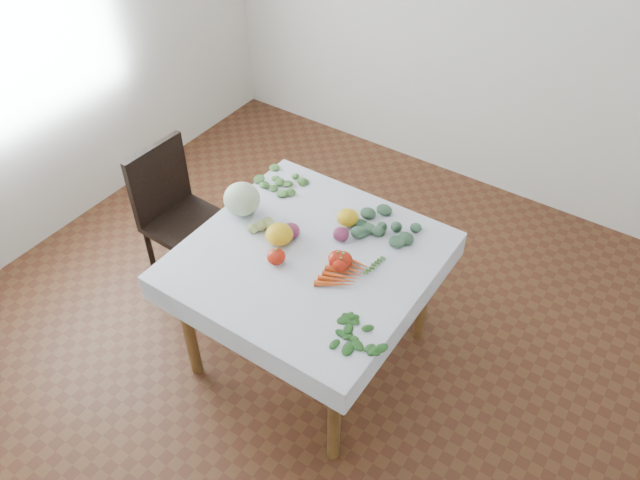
{
  "coord_description": "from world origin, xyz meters",
  "views": [
    {
      "loc": [
        1.24,
        -1.74,
        2.81
      ],
      "look_at": [
        0.03,
        0.06,
        0.82
      ],
      "focal_mm": 35.0,
      "sensor_mm": 36.0,
      "label": 1
    }
  ],
  "objects_px": {
    "cabbage": "(242,199)",
    "carrot_bunch": "(344,272)",
    "heirloom_back": "(348,217)",
    "chair": "(175,208)",
    "table": "(309,269)"
  },
  "relations": [
    {
      "from": "table",
      "to": "cabbage",
      "type": "xyz_separation_m",
      "value": [
        -0.46,
        0.07,
        0.19
      ]
    },
    {
      "from": "table",
      "to": "carrot_bunch",
      "type": "bearing_deg",
      "value": -4.6
    },
    {
      "from": "table",
      "to": "carrot_bunch",
      "type": "distance_m",
      "value": 0.24
    },
    {
      "from": "table",
      "to": "carrot_bunch",
      "type": "relative_size",
      "value": 4.0
    },
    {
      "from": "table",
      "to": "carrot_bunch",
      "type": "height_order",
      "value": "carrot_bunch"
    },
    {
      "from": "carrot_bunch",
      "to": "heirloom_back",
      "type": "bearing_deg",
      "value": 119.15
    },
    {
      "from": "cabbage",
      "to": "chair",
      "type": "bearing_deg",
      "value": 178.03
    },
    {
      "from": "cabbage",
      "to": "carrot_bunch",
      "type": "height_order",
      "value": "cabbage"
    },
    {
      "from": "heirloom_back",
      "to": "carrot_bunch",
      "type": "relative_size",
      "value": 0.44
    },
    {
      "from": "chair",
      "to": "cabbage",
      "type": "xyz_separation_m",
      "value": [
        0.55,
        -0.02,
        0.33
      ]
    },
    {
      "from": "chair",
      "to": "carrot_bunch",
      "type": "bearing_deg",
      "value": -5.07
    },
    {
      "from": "table",
      "to": "heirloom_back",
      "type": "height_order",
      "value": "heirloom_back"
    },
    {
      "from": "chair",
      "to": "heirloom_back",
      "type": "xyz_separation_m",
      "value": [
        1.04,
        0.2,
        0.28
      ]
    },
    {
      "from": "heirloom_back",
      "to": "carrot_bunch",
      "type": "height_order",
      "value": "heirloom_back"
    },
    {
      "from": "table",
      "to": "cabbage",
      "type": "height_order",
      "value": "cabbage"
    }
  ]
}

